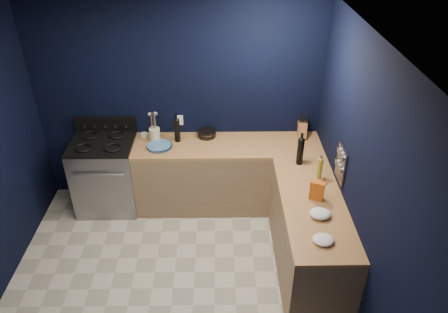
{
  "coord_description": "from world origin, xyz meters",
  "views": [
    {
      "loc": [
        0.49,
        -3.06,
        3.57
      ],
      "look_at": [
        0.55,
        1.0,
        1.0
      ],
      "focal_mm": 34.35,
      "sensor_mm": 36.0,
      "label": 1
    }
  ],
  "objects_px": {
    "crouton_bag": "(317,191)",
    "knife_block": "(302,129)",
    "gas_range": "(107,176)",
    "plate_stack": "(159,146)",
    "utensil_crock": "(155,135)"
  },
  "relations": [
    {
      "from": "plate_stack",
      "to": "utensil_crock",
      "type": "relative_size",
      "value": 1.75
    },
    {
      "from": "utensil_crock",
      "to": "crouton_bag",
      "type": "height_order",
      "value": "crouton_bag"
    },
    {
      "from": "gas_range",
      "to": "crouton_bag",
      "type": "relative_size",
      "value": 4.47
    },
    {
      "from": "gas_range",
      "to": "knife_block",
      "type": "distance_m",
      "value": 2.53
    },
    {
      "from": "crouton_bag",
      "to": "knife_block",
      "type": "bearing_deg",
      "value": 109.94
    },
    {
      "from": "plate_stack",
      "to": "knife_block",
      "type": "xyz_separation_m",
      "value": [
        1.76,
        0.25,
        0.08
      ]
    },
    {
      "from": "gas_range",
      "to": "crouton_bag",
      "type": "bearing_deg",
      "value": -24.15
    },
    {
      "from": "plate_stack",
      "to": "crouton_bag",
      "type": "height_order",
      "value": "crouton_bag"
    },
    {
      "from": "gas_range",
      "to": "crouton_bag",
      "type": "height_order",
      "value": "crouton_bag"
    },
    {
      "from": "knife_block",
      "to": "plate_stack",
      "type": "bearing_deg",
      "value": -166.49
    },
    {
      "from": "knife_block",
      "to": "crouton_bag",
      "type": "bearing_deg",
      "value": -87.48
    },
    {
      "from": "gas_range",
      "to": "knife_block",
      "type": "height_order",
      "value": "knife_block"
    },
    {
      "from": "plate_stack",
      "to": "utensil_crock",
      "type": "height_order",
      "value": "utensil_crock"
    },
    {
      "from": "utensil_crock",
      "to": "knife_block",
      "type": "xyz_separation_m",
      "value": [
        1.83,
        0.08,
        0.01
      ]
    },
    {
      "from": "utensil_crock",
      "to": "plate_stack",
      "type": "bearing_deg",
      "value": -67.68
    }
  ]
}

